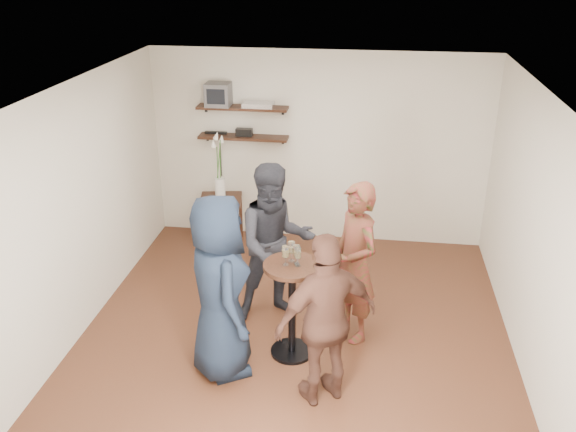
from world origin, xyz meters
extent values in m
cube|color=#482417|center=(0.00, 0.00, -0.02)|extent=(4.50, 5.00, 0.04)
cube|color=white|center=(0.00, 0.00, 2.62)|extent=(4.50, 5.00, 0.04)
cube|color=silver|center=(0.00, 2.52, 1.30)|extent=(4.50, 0.04, 2.60)
cube|color=silver|center=(0.00, -2.52, 1.30)|extent=(4.50, 0.04, 2.60)
cube|color=silver|center=(-2.27, 0.00, 1.30)|extent=(0.04, 5.00, 2.60)
cube|color=silver|center=(2.27, 0.00, 1.30)|extent=(0.04, 5.00, 2.60)
cube|color=black|center=(-1.00, 2.38, 1.85)|extent=(1.20, 0.25, 0.04)
cube|color=black|center=(-1.00, 2.38, 1.45)|extent=(1.20, 0.25, 0.04)
cube|color=#59595B|center=(-1.31, 2.38, 2.02)|extent=(0.32, 0.30, 0.30)
cube|color=silver|center=(-0.79, 2.38, 1.90)|extent=(0.40, 0.24, 0.06)
cube|color=black|center=(-0.99, 2.38, 1.52)|extent=(0.22, 0.10, 0.10)
cube|color=black|center=(-1.39, 2.42, 1.48)|extent=(0.30, 0.05, 0.03)
cube|color=black|center=(-1.28, 2.09, 0.64)|extent=(0.64, 0.64, 0.04)
cylinder|color=black|center=(-1.50, 1.87, 0.31)|extent=(0.04, 0.04, 0.62)
cylinder|color=black|center=(-1.06, 1.87, 0.31)|extent=(0.04, 0.04, 0.62)
cylinder|color=black|center=(-1.50, 2.31, 0.31)|extent=(0.04, 0.04, 0.62)
cylinder|color=black|center=(-1.06, 2.31, 0.31)|extent=(0.04, 0.04, 0.62)
cylinder|color=silver|center=(-1.28, 2.09, 0.81)|extent=(0.14, 0.14, 0.30)
cylinder|color=#306B1E|center=(-1.30, 2.09, 1.11)|extent=(0.01, 0.07, 0.54)
cone|color=white|center=(-1.34, 2.09, 1.44)|extent=(0.07, 0.09, 0.12)
cylinder|color=#306B1E|center=(-1.26, 2.10, 1.14)|extent=(0.03, 0.05, 0.60)
cone|color=white|center=(-1.23, 2.12, 1.50)|extent=(0.11, 0.12, 0.13)
cylinder|color=#306B1E|center=(-1.28, 2.08, 1.17)|extent=(0.10, 0.08, 0.66)
cone|color=white|center=(-1.28, 2.05, 1.56)|extent=(0.13, 0.12, 0.13)
cylinder|color=black|center=(0.01, -0.26, 1.00)|extent=(0.56, 0.56, 0.04)
cylinder|color=black|center=(0.01, -0.26, 0.50)|extent=(0.08, 0.08, 0.94)
cylinder|color=black|center=(0.01, -0.26, 0.02)|extent=(0.43, 0.43, 0.03)
cylinder|color=silver|center=(-0.05, -0.28, 1.02)|extent=(0.06, 0.06, 0.00)
cylinder|color=silver|center=(-0.05, -0.28, 1.07)|extent=(0.01, 0.01, 0.09)
cylinder|color=silver|center=(-0.05, -0.28, 1.16)|extent=(0.07, 0.07, 0.11)
cylinder|color=tan|center=(-0.05, -0.28, 1.14)|extent=(0.06, 0.06, 0.06)
cylinder|color=silver|center=(0.07, -0.28, 1.02)|extent=(0.06, 0.06, 0.00)
cylinder|color=silver|center=(0.07, -0.28, 1.06)|extent=(0.01, 0.01, 0.08)
cylinder|color=silver|center=(0.07, -0.28, 1.16)|extent=(0.06, 0.06, 0.10)
cylinder|color=tan|center=(0.07, -0.28, 1.14)|extent=(0.06, 0.06, 0.06)
cylinder|color=silver|center=(-0.01, -0.19, 1.02)|extent=(0.06, 0.06, 0.00)
cylinder|color=silver|center=(-0.01, -0.19, 1.07)|extent=(0.01, 0.01, 0.09)
cylinder|color=silver|center=(-0.01, -0.19, 1.17)|extent=(0.07, 0.07, 0.11)
cylinder|color=tan|center=(-0.01, -0.19, 1.14)|extent=(0.06, 0.06, 0.06)
cylinder|color=silver|center=(0.05, -0.24, 1.02)|extent=(0.06, 0.06, 0.00)
cylinder|color=silver|center=(0.05, -0.24, 1.06)|extent=(0.01, 0.01, 0.08)
cylinder|color=silver|center=(0.05, -0.24, 1.16)|extent=(0.06, 0.06, 0.10)
cylinder|color=tan|center=(0.05, -0.24, 1.14)|extent=(0.06, 0.06, 0.06)
imported|color=#B5142F|center=(0.60, 0.15, 0.86)|extent=(0.69, 0.75, 1.71)
imported|color=black|center=(-0.26, 0.41, 0.89)|extent=(1.05, 0.95, 1.78)
imported|color=black|center=(-0.62, -0.60, 0.91)|extent=(0.93, 1.06, 1.82)
imported|color=#4B2A20|center=(0.39, -0.86, 0.82)|extent=(1.03, 0.85, 1.64)
camera|label=1|loc=(0.68, -5.31, 3.79)|focal=38.00mm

